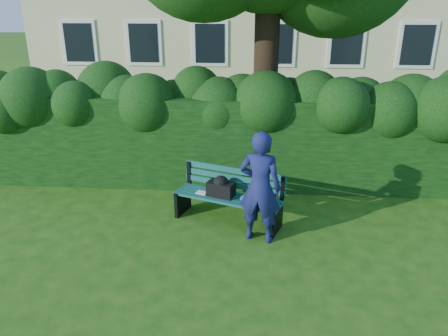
{
  "coord_description": "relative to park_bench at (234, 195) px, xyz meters",
  "views": [
    {
      "loc": [
        0.5,
        -6.06,
        3.6
      ],
      "look_at": [
        0.0,
        0.6,
        0.95
      ],
      "focal_mm": 35.0,
      "sensor_mm": 36.0,
      "label": 1
    }
  ],
  "objects": [
    {
      "name": "man_reading",
      "position": [
        0.42,
        -0.53,
        0.39
      ],
      "size": [
        0.74,
        0.58,
        1.78
      ],
      "primitive_type": "imported",
      "rotation": [
        0.0,
        0.0,
        2.88
      ],
      "color": "navy",
      "rests_on": "ground"
    },
    {
      "name": "hedge",
      "position": [
        -0.17,
        1.68,
        0.4
      ],
      "size": [
        10.0,
        1.0,
        1.8
      ],
      "color": "black",
      "rests_on": "ground"
    },
    {
      "name": "park_bench",
      "position": [
        0.0,
        0.0,
        0.0
      ],
      "size": [
        1.9,
        1.14,
        0.89
      ],
      "rotation": [
        0.0,
        0.0,
        -0.34
      ],
      "color": "#0E4649",
      "rests_on": "ground"
    },
    {
      "name": "ground",
      "position": [
        -0.17,
        -0.52,
        -0.5
      ],
      "size": [
        80.0,
        80.0,
        0.0
      ],
      "primitive_type": "plane",
      "color": "#1D4F10",
      "rests_on": "ground"
    }
  ]
}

